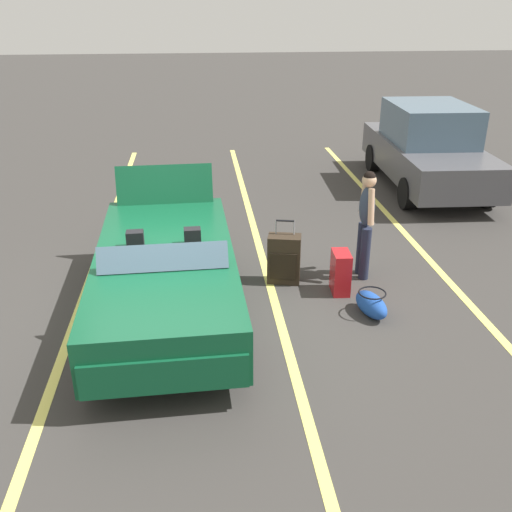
# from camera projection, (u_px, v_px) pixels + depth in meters

# --- Properties ---
(ground_plane) EXTENTS (80.00, 80.00, 0.00)m
(ground_plane) POSITION_uv_depth(u_px,v_px,m) (169.00, 315.00, 7.65)
(ground_plane) COLOR #383533
(lot_line_near) EXTENTS (18.00, 0.12, 0.01)m
(lot_line_near) POSITION_uv_depth(u_px,v_px,m) (75.00, 321.00, 7.53)
(lot_line_near) COLOR #EAE066
(lot_line_near) RESTS_ON ground_plane
(lot_line_mid) EXTENTS (18.00, 0.12, 0.01)m
(lot_line_mid) POSITION_uv_depth(u_px,v_px,m) (277.00, 310.00, 7.79)
(lot_line_mid) COLOR #EAE066
(lot_line_mid) RESTS_ON ground_plane
(lot_line_far) EXTENTS (18.00, 0.12, 0.01)m
(lot_line_far) POSITION_uv_depth(u_px,v_px,m) (465.00, 300.00, 8.05)
(lot_line_far) COLOR #EAE066
(lot_line_far) RESTS_ON ground_plane
(convertible_car) EXTENTS (4.19, 1.92, 1.53)m
(convertible_car) POSITION_uv_depth(u_px,v_px,m) (166.00, 283.00, 7.23)
(convertible_car) COLOR #0F4C2D
(convertible_car) RESTS_ON ground_plane
(suitcase_large_black) EXTENTS (0.39, 0.53, 0.96)m
(suitcase_large_black) POSITION_uv_depth(u_px,v_px,m) (284.00, 259.00, 8.42)
(suitcase_large_black) COLOR #2D2319
(suitcase_large_black) RESTS_ON ground_plane
(suitcase_medium_bright) EXTENTS (0.41, 0.26, 0.62)m
(suitcase_medium_bright) POSITION_uv_depth(u_px,v_px,m) (341.00, 272.00, 8.15)
(suitcase_medium_bright) COLOR red
(suitcase_medium_bright) RESTS_ON ground_plane
(duffel_bag) EXTENTS (0.69, 0.45, 0.34)m
(duffel_bag) POSITION_uv_depth(u_px,v_px,m) (371.00, 304.00, 7.61)
(duffel_bag) COLOR #1E479E
(duffel_bag) RESTS_ON ground_plane
(traveler_person) EXTENTS (0.60, 0.23, 1.65)m
(traveler_person) POSITION_uv_depth(u_px,v_px,m) (366.00, 219.00, 8.38)
(traveler_person) COLOR #1E2338
(traveler_person) RESTS_ON ground_plane
(parked_sedan_near) EXTENTS (4.58, 2.03, 1.82)m
(parked_sedan_near) POSITION_uv_depth(u_px,v_px,m) (428.00, 148.00, 12.51)
(parked_sedan_near) COLOR #4C4C51
(parked_sedan_near) RESTS_ON ground_plane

